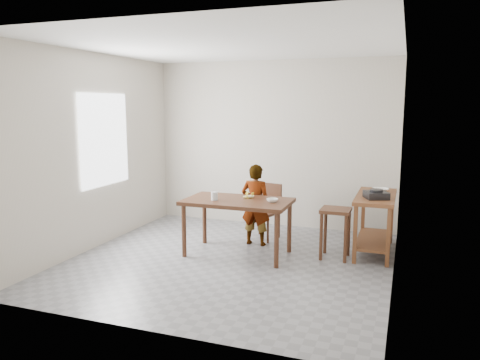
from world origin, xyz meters
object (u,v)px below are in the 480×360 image
(prep_counter, at_px, (375,224))
(child, at_px, (256,205))
(dining_table, at_px, (237,227))
(stool, at_px, (335,233))
(dining_chair, at_px, (264,212))

(prep_counter, relative_size, child, 1.03)
(dining_table, relative_size, stool, 2.11)
(dining_chair, bearing_deg, stool, -12.34)
(dining_chair, bearing_deg, prep_counter, 8.27)
(child, distance_m, dining_chair, 0.37)
(child, bearing_deg, dining_chair, -93.56)
(prep_counter, relative_size, stool, 1.81)
(dining_chair, distance_m, stool, 1.27)
(prep_counter, height_order, child, child)
(dining_table, height_order, dining_chair, dining_chair)
(prep_counter, bearing_deg, child, -173.51)
(prep_counter, relative_size, dining_chair, 1.46)
(child, height_order, dining_chair, child)
(stool, bearing_deg, dining_chair, 154.40)
(prep_counter, height_order, dining_chair, dining_chair)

